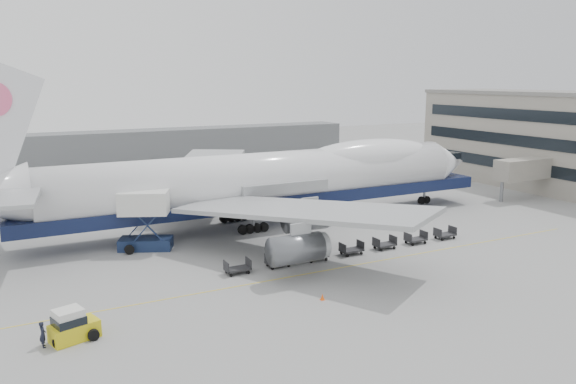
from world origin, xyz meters
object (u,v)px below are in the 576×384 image
catering_truck (144,217)px  baggage_tug (72,326)px  airliner (270,179)px  ground_worker (43,334)px

catering_truck → baggage_tug: size_ratio=1.78×
airliner → baggage_tug: (-25.66, -22.24, -4.61)m
airliner → catering_truck: size_ratio=10.82×
catering_truck → ground_worker: 22.20m
baggage_tug → ground_worker: size_ratio=1.92×
airliner → baggage_tug: airliner is taller
baggage_tug → ground_worker: bearing=168.8°
airliner → catering_truck: 16.71m
airliner → ground_worker: (-27.53, -22.40, -4.72)m
baggage_tug → ground_worker: 1.88m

